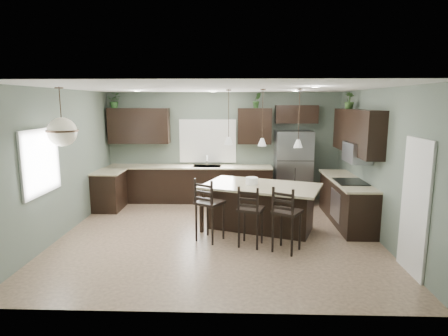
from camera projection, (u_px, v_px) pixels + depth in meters
ground at (218, 235)px, 7.30m from camera, size 6.00×6.00×0.00m
pantry_door at (415, 207)px, 5.50m from camera, size 0.04×0.82×2.04m
window_back at (208, 141)px, 9.73m from camera, size 1.35×0.02×1.00m
window_left at (40, 162)px, 6.34m from camera, size 0.02×1.10×1.00m
left_return_cabs at (109, 191)px, 8.98m from camera, size 0.60×0.90×0.90m
left_return_countertop at (109, 172)px, 8.90m from camera, size 0.66×0.96×0.04m
back_lower_cabs at (190, 185)px, 9.66m from camera, size 4.20×0.60×0.90m
back_countertop at (190, 167)px, 9.55m from camera, size 4.20×0.66×0.04m
sink_inset at (207, 166)px, 9.54m from camera, size 0.70×0.45×0.01m
faucet at (207, 161)px, 9.48m from camera, size 0.02×0.02×0.28m
back_upper_left at (139, 126)px, 9.57m from camera, size 1.55×0.34×0.90m
back_upper_right at (254, 126)px, 9.47m from camera, size 0.85×0.34×0.90m
fridge_header at (296, 114)px, 9.38m from camera, size 1.05×0.34×0.45m
right_lower_cabs at (346, 202)px, 7.99m from camera, size 0.60×2.35×0.90m
right_countertop at (346, 180)px, 7.91m from camera, size 0.66×2.35×0.04m
cooktop at (350, 182)px, 7.64m from camera, size 0.58×0.75×0.02m
wall_oven_front at (335, 205)px, 7.73m from camera, size 0.01×0.72×0.60m
right_upper_cabs at (357, 131)px, 7.73m from camera, size 0.34×2.35×0.90m
microwave at (357, 152)px, 7.53m from camera, size 0.40×0.75×0.40m
refrigerator at (293, 167)px, 9.42m from camera, size 0.90×0.74×1.85m
kitchen_island at (261, 208)px, 7.50m from camera, size 2.54×1.96×0.92m
serving_dish at (252, 181)px, 7.48m from camera, size 0.24×0.24×0.14m
bar_stool_left at (210, 209)px, 6.89m from camera, size 0.61×0.61×1.19m
bar_stool_center at (251, 216)px, 6.64m from camera, size 0.52×0.52×1.12m
bar_stool_right at (287, 219)px, 6.39m from camera, size 0.59×0.59×1.16m
pendant_left at (229, 117)px, 7.45m from camera, size 0.17×0.17×1.10m
pendant_center at (263, 118)px, 7.19m from camera, size 0.17×0.17×1.10m
pendant_right at (299, 118)px, 6.93m from camera, size 0.17×0.17×1.10m
chandelier at (61, 117)px, 6.27m from camera, size 0.53×0.53×0.99m
plant_back_left at (115, 101)px, 9.44m from camera, size 0.35×0.31×0.37m
plant_back_right at (257, 100)px, 9.33m from camera, size 0.25×0.22×0.38m
plant_right_wall at (349, 100)px, 8.14m from camera, size 0.26×0.26×0.37m
room_shell at (218, 148)px, 7.00m from camera, size 6.00×6.00×6.00m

